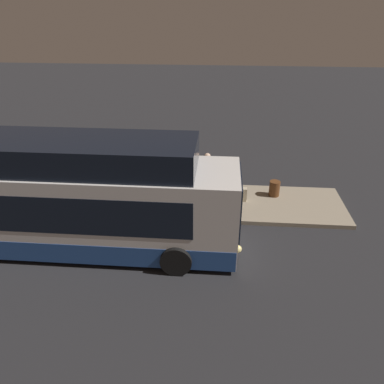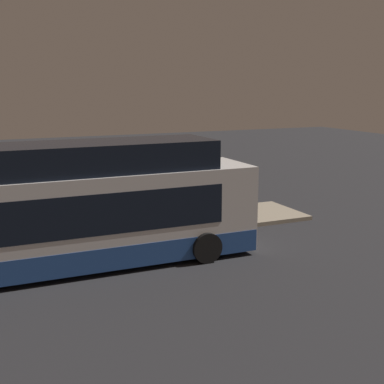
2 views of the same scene
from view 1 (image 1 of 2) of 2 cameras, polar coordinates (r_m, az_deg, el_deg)
name	(u,v)px [view 1 (image 1 of 2)]	position (r m, az deg, el deg)	size (l,w,h in m)	color
ground	(74,242)	(13.74, -17.49, -7.28)	(80.00, 80.00, 0.00)	#232326
platform	(101,198)	(16.21, -13.69, -0.83)	(20.00, 3.09, 0.17)	gray
bus_lead	(58,200)	(12.90, -19.75, -1.21)	(11.59, 2.78, 3.81)	silver
passenger_boarding	(165,173)	(15.65, -4.19, 2.97)	(0.48, 0.61, 1.71)	#4C476B
passenger_waiting	(207,172)	(15.53, 2.26, 3.12)	(0.58, 0.45, 1.81)	gray
passenger_with_bags	(230,183)	(14.97, 5.83, 1.40)	(0.51, 0.51, 1.58)	silver
suitcase	(241,194)	(15.35, 7.54, -0.38)	(0.42, 0.23, 0.80)	beige
sign_post	(88,153)	(16.09, -15.59, 5.73)	(0.10, 0.67, 2.71)	#4C4C51
trash_bin	(274,188)	(15.98, 12.45, 0.53)	(0.44, 0.44, 0.65)	#593319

